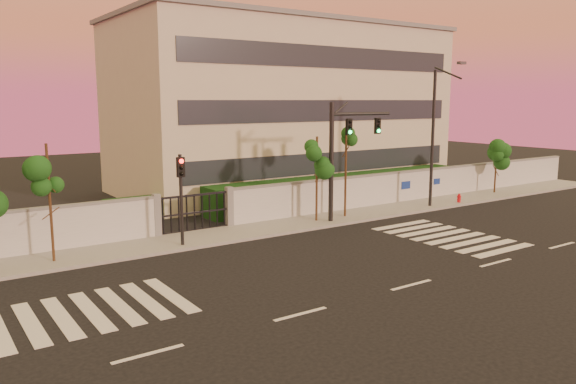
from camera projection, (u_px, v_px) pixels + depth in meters
name	position (u px, v px, depth m)	size (l,w,h in m)	color
ground	(411.00, 285.00, 20.52)	(120.00, 120.00, 0.00)	black
sidewalk	(261.00, 229.00, 29.05)	(60.00, 3.00, 0.15)	gray
perimeter_wall	(247.00, 206.00, 30.17)	(60.00, 0.36, 2.20)	#B1B3B9
hedge_row	(239.00, 201.00, 33.03)	(41.00, 4.25, 1.80)	black
institutional_building	(281.00, 107.00, 42.44)	(24.40, 12.40, 12.25)	beige
road_markings	(315.00, 267.00, 22.70)	(57.00, 7.62, 0.02)	silver
street_tree_c	(49.00, 176.00, 22.55)	(1.35, 1.07, 4.99)	#382314
street_tree_d	(317.00, 160.00, 30.35)	(1.52, 1.21, 4.76)	#382314
street_tree_e	(346.00, 146.00, 31.44)	(1.56, 1.24, 5.62)	#382314
street_tree_f	(497.00, 154.00, 39.85)	(1.48, 1.18, 3.97)	#382314
traffic_signal_main	(343.00, 147.00, 30.59)	(4.16, 0.52, 6.58)	black
traffic_signal_secondary	(181.00, 189.00, 25.25)	(0.33, 0.33, 4.30)	black
streetlight_east	(435.00, 131.00, 34.28)	(0.53, 2.14, 8.88)	black
fire_hydrant	(459.00, 199.00, 36.31)	(0.28, 0.27, 0.72)	red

